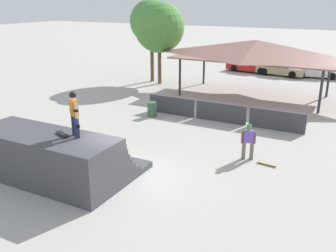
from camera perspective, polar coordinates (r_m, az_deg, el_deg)
The scene contains 14 objects.
ground_plane at distance 14.34m, azimuth -6.26°, elevation -8.11°, with size 160.00×160.00×0.00m, color #ADA8A0.
quarter_pipe_ramp at distance 14.78m, azimuth -17.11°, elevation -4.55°, with size 5.71×3.89×1.84m.
skater_on_deck at distance 13.39m, azimuth -14.11°, elevation 2.22°, with size 0.66×0.51×1.63m.
skateboard_on_deck at distance 13.85m, azimuth -15.75°, elevation -1.20°, with size 0.79×0.48×0.09m.
bystander_walking at distance 16.00m, azimuth 12.16°, elevation -1.90°, with size 0.61×0.34×1.57m.
skateboard_on_ground at distance 15.95m, azimuth 14.96°, elevation -5.56°, with size 0.84×0.31×0.09m.
barrier_fence at distance 20.84m, azimuth 8.05°, elevation 2.05°, with size 9.00×0.12×1.05m.
pavilion_shelter at distance 26.35m, azimuth 13.23°, elevation 11.26°, with size 10.84×5.11×3.88m.
tree_beside_pavilion at distance 29.72m, azimuth -1.33°, elevation 14.80°, with size 3.88×3.88×6.34m.
tree_far_back at distance 30.66m, azimuth -2.52°, elevation 15.59°, with size 3.44×3.44×6.50m.
trash_bin at distance 21.62m, azimuth -2.46°, elevation 2.56°, with size 0.52×0.52×0.85m, color #385B3D.
parked_car_red at distance 36.05m, azimuth 12.47°, elevation 9.01°, with size 4.52×2.18×1.27m.
parked_car_tan at distance 35.03m, azimuth 16.86°, elevation 8.37°, with size 4.36×2.28×1.27m.
parked_car_white at distance 35.11m, azimuth 21.67°, elevation 7.88°, with size 4.20×2.19×1.27m.
Camera 1 is at (7.30, -10.52, 6.46)m, focal length 40.00 mm.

